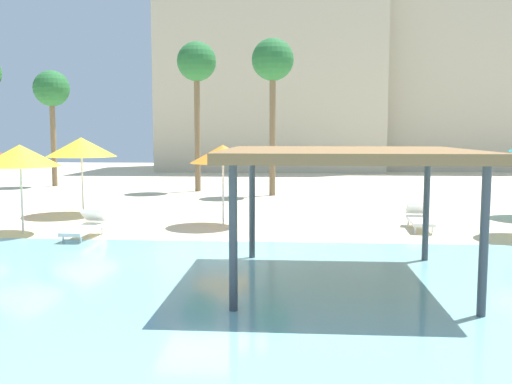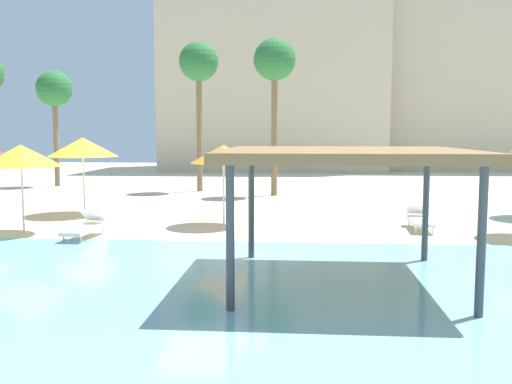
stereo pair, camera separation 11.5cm
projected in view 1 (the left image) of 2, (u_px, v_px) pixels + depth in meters
The scene contains 13 objects.
ground_plane at pixel (214, 255), 13.41m from camera, with size 80.00×80.00×0.00m, color beige.
lagoon_water at pixel (161, 331), 8.20m from camera, with size 44.00×13.50×0.04m, color #7AB7C1.
shade_pavilion at pixel (347, 157), 10.64m from camera, with size 4.59×4.59×2.58m.
beach_umbrella_yellow_0 at pixel (81, 147), 19.77m from camera, with size 2.43×2.43×2.72m.
beach_umbrella_orange_2 at pixel (223, 154), 17.42m from camera, with size 2.06×2.06×2.52m.
beach_umbrella_yellow_5 at pixel (20, 156), 15.94m from camera, with size 2.24×2.24×2.55m.
lounge_chair_0 at pixel (419, 218), 17.00m from camera, with size 0.71×1.93×0.74m.
lounge_chair_2 at pixel (86, 226), 15.53m from camera, with size 0.67×1.92×0.74m.
palm_tree_0 at pixel (52, 91), 30.02m from camera, with size 1.90×1.90×6.18m.
palm_tree_2 at pixel (273, 64), 25.45m from camera, with size 1.90×1.90×7.12m.
palm_tree_3 at pixel (197, 66), 27.29m from camera, with size 1.90×1.90×7.27m.
hotel_block_0 at pixel (272, 71), 44.44m from camera, with size 16.75×9.45×15.40m, color beige.
hotel_block_1 at pixel (490, 66), 45.00m from camera, with size 18.00×9.24×16.40m, color beige.
Camera 1 is at (1.94, -13.07, 2.90)m, focal length 39.63 mm.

